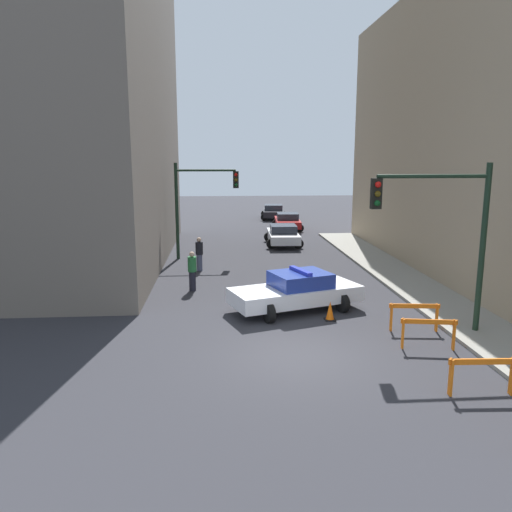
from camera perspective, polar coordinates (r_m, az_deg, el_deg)
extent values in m
plane|color=#2D2D33|center=(14.33, 4.68, -11.25)|extent=(120.00, 120.00, 0.00)
cube|color=gray|center=(16.42, 26.90, -9.28)|extent=(2.40, 44.00, 0.12)
cube|color=#6B6056|center=(29.50, -25.75, 22.34)|extent=(14.00, 20.00, 23.41)
cylinder|color=black|center=(16.74, 24.46, 0.75)|extent=(0.18, 0.18, 5.20)
cylinder|color=black|center=(15.77, 19.62, 8.58)|extent=(3.40, 0.12, 0.12)
cube|color=black|center=(15.20, 13.57, 6.95)|extent=(0.30, 0.22, 0.90)
sphere|color=red|center=(15.04, 13.79, 7.93)|extent=(0.18, 0.18, 0.18)
sphere|color=#4C3D0C|center=(15.06, 13.74, 6.91)|extent=(0.18, 0.18, 0.18)
sphere|color=#0C4219|center=(15.08, 13.69, 5.88)|extent=(0.18, 0.18, 0.18)
cylinder|color=black|center=(27.37, -9.03, 5.03)|extent=(0.18, 0.18, 5.20)
cylinder|color=black|center=(27.14, -5.75, 9.72)|extent=(3.20, 0.12, 0.12)
cube|color=black|center=(27.16, -2.32, 8.71)|extent=(0.30, 0.22, 0.90)
sphere|color=red|center=(27.01, -2.31, 9.27)|extent=(0.18, 0.18, 0.18)
sphere|color=#4C3D0C|center=(27.02, -2.31, 8.70)|extent=(0.18, 0.18, 0.18)
sphere|color=#0C4219|center=(27.03, -2.30, 8.13)|extent=(0.18, 0.18, 0.18)
cube|color=white|center=(18.13, 4.55, -4.39)|extent=(5.05, 3.30, 0.55)
cube|color=navy|center=(18.09, 5.10, -2.69)|extent=(2.40, 2.19, 0.52)
cylinder|color=black|center=(16.86, 1.51, -6.54)|extent=(0.43, 0.70, 0.66)
cylinder|color=black|center=(18.34, -0.76, -5.06)|extent=(0.43, 0.70, 0.66)
cylinder|color=black|center=(18.23, 9.87, -5.34)|extent=(0.43, 0.70, 0.66)
cylinder|color=black|center=(19.61, 7.13, -4.07)|extent=(0.43, 0.70, 0.66)
cube|color=#2633BF|center=(18.01, 5.12, -1.70)|extent=(0.65, 1.37, 0.12)
cube|color=silver|center=(31.72, 3.10, 2.28)|extent=(1.95, 4.36, 0.52)
cube|color=#232833|center=(31.48, 3.14, 3.13)|extent=(1.65, 1.86, 0.48)
cylinder|color=black|center=(33.01, 1.45, 2.18)|extent=(0.63, 0.24, 0.62)
cylinder|color=black|center=(33.16, 4.31, 2.20)|extent=(0.63, 0.24, 0.62)
cylinder|color=black|center=(30.39, 1.77, 1.40)|extent=(0.63, 0.24, 0.62)
cylinder|color=black|center=(30.54, 4.87, 1.42)|extent=(0.63, 0.24, 0.62)
cube|color=maroon|center=(38.57, 3.61, 3.86)|extent=(2.09, 4.41, 0.52)
cube|color=#232833|center=(38.34, 3.63, 4.56)|extent=(1.70, 1.91, 0.48)
cylinder|color=black|center=(39.87, 2.28, 3.73)|extent=(0.63, 0.26, 0.62)
cylinder|color=black|center=(39.98, 4.66, 3.72)|extent=(0.63, 0.26, 0.62)
cylinder|color=black|center=(37.24, 2.47, 3.20)|extent=(0.63, 0.26, 0.62)
cylinder|color=black|center=(37.35, 5.01, 3.19)|extent=(0.63, 0.26, 0.62)
cube|color=black|center=(45.45, 2.00, 4.98)|extent=(2.19, 4.45, 0.52)
cube|color=#232833|center=(45.23, 2.00, 5.58)|extent=(1.74, 1.94, 0.48)
cylinder|color=black|center=(46.80, 0.95, 4.84)|extent=(0.64, 0.28, 0.62)
cylinder|color=black|center=(46.82, 2.99, 4.83)|extent=(0.64, 0.28, 0.62)
cylinder|color=black|center=(44.15, 0.94, 4.46)|extent=(0.64, 0.28, 0.62)
cylinder|color=black|center=(44.18, 3.10, 4.45)|extent=(0.64, 0.28, 0.62)
cylinder|color=black|center=(20.95, -7.27, -2.86)|extent=(0.36, 0.36, 0.82)
cylinder|color=#236633|center=(20.79, -7.32, -0.94)|extent=(0.47, 0.47, 0.62)
sphere|color=tan|center=(20.71, -7.35, 0.20)|extent=(0.28, 0.28, 0.22)
cylinder|color=#474C66|center=(24.59, -6.47, -0.75)|extent=(0.39, 0.39, 0.82)
cylinder|color=black|center=(24.45, -6.51, 0.90)|extent=(0.50, 0.50, 0.62)
sphere|color=tan|center=(24.38, -6.53, 1.87)|extent=(0.31, 0.31, 0.22)
cube|color=orange|center=(12.88, 24.51, -10.92)|extent=(1.60, 0.13, 0.14)
cube|color=orange|center=(12.74, 21.38, -12.78)|extent=(0.06, 0.16, 0.90)
cube|color=orange|center=(13.35, 27.22, -12.16)|extent=(0.06, 0.16, 0.90)
cube|color=orange|center=(15.27, 19.18, -7.11)|extent=(1.59, 0.31, 0.14)
cube|color=orange|center=(15.23, 16.43, -8.50)|extent=(0.07, 0.17, 0.90)
cube|color=orange|center=(15.58, 21.68, -8.39)|extent=(0.07, 0.17, 0.90)
cube|color=orange|center=(16.69, 17.67, -5.47)|extent=(1.60, 0.22, 0.14)
cube|color=orange|center=(16.62, 15.19, -6.77)|extent=(0.07, 0.16, 0.90)
cube|color=orange|center=(17.01, 19.95, -6.64)|extent=(0.07, 0.16, 0.90)
cube|color=black|center=(17.38, 8.44, -7.19)|extent=(0.36, 0.36, 0.04)
cone|color=#F2600C|center=(17.28, 8.47, -6.16)|extent=(0.28, 0.28, 0.62)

